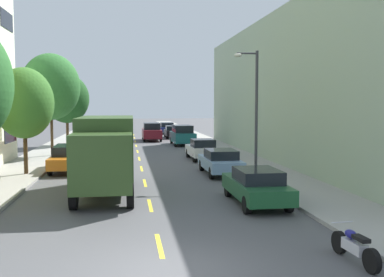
{
  "coord_description": "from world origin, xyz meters",
  "views": [
    {
      "loc": [
        -0.88,
        -10.24,
        3.99
      ],
      "look_at": [
        4.04,
        23.03,
        1.35
      ],
      "focal_mm": 41.52,
      "sensor_mm": 36.0,
      "label": 1
    }
  ],
  "objects_px": {
    "street_tree_second": "(24,103)",
    "delivery_box_truck": "(106,151)",
    "street_tree_third": "(51,87)",
    "parked_motorcycle": "(354,247)",
    "parked_sedan_black": "(173,132)",
    "street_tree_farthest": "(67,99)",
    "parked_sedan_champagne": "(100,128)",
    "street_lamp": "(254,103)",
    "moving_burgundy_sedan": "(152,132)",
    "parked_suv_teal": "(182,135)",
    "parked_wagon_orange": "(68,157)",
    "parked_sedan_red": "(93,135)",
    "parked_wagon_navy": "(167,128)",
    "parked_hatchback_white": "(202,149)",
    "parked_sedan_sky": "(220,161)",
    "parked_sedan_forest": "(256,186)"
  },
  "relations": [
    {
      "from": "street_tree_third",
      "to": "parked_sedan_sky",
      "type": "height_order",
      "value": "street_tree_third"
    },
    {
      "from": "delivery_box_truck",
      "to": "parked_wagon_orange",
      "type": "relative_size",
      "value": 1.5
    },
    {
      "from": "delivery_box_truck",
      "to": "parked_sedan_black",
      "type": "relative_size",
      "value": 1.56
    },
    {
      "from": "parked_sedan_red",
      "to": "parked_sedan_sky",
      "type": "distance_m",
      "value": 24.16
    },
    {
      "from": "street_lamp",
      "to": "parked_motorcycle",
      "type": "relative_size",
      "value": 3.26
    },
    {
      "from": "street_tree_second",
      "to": "street_tree_farthest",
      "type": "height_order",
      "value": "street_tree_farthest"
    },
    {
      "from": "street_tree_third",
      "to": "parked_sedan_red",
      "type": "relative_size",
      "value": 1.68
    },
    {
      "from": "moving_burgundy_sedan",
      "to": "parked_sedan_forest",
      "type": "bearing_deg",
      "value": -85.59
    },
    {
      "from": "street_tree_farthest",
      "to": "parked_sedan_red",
      "type": "height_order",
      "value": "street_tree_farthest"
    },
    {
      "from": "delivery_box_truck",
      "to": "parked_wagon_navy",
      "type": "height_order",
      "value": "delivery_box_truck"
    },
    {
      "from": "parked_sedan_red",
      "to": "parked_motorcycle",
      "type": "bearing_deg",
      "value": -76.05
    },
    {
      "from": "street_lamp",
      "to": "parked_sedan_black",
      "type": "bearing_deg",
      "value": 93.03
    },
    {
      "from": "street_tree_third",
      "to": "parked_motorcycle",
      "type": "height_order",
      "value": "street_tree_third"
    },
    {
      "from": "street_tree_second",
      "to": "street_tree_third",
      "type": "height_order",
      "value": "street_tree_third"
    },
    {
      "from": "delivery_box_truck",
      "to": "parked_wagon_navy",
      "type": "bearing_deg",
      "value": 81.03
    },
    {
      "from": "parked_suv_teal",
      "to": "street_tree_third",
      "type": "bearing_deg",
      "value": -142.56
    },
    {
      "from": "parked_sedan_champagne",
      "to": "parked_suv_teal",
      "type": "height_order",
      "value": "parked_suv_teal"
    },
    {
      "from": "parked_sedan_red",
      "to": "parked_sedan_black",
      "type": "xyz_separation_m",
      "value": [
        8.82,
        4.63,
        0.0
      ]
    },
    {
      "from": "parked_wagon_orange",
      "to": "parked_wagon_navy",
      "type": "bearing_deg",
      "value": 74.71
    },
    {
      "from": "street_tree_second",
      "to": "parked_hatchback_white",
      "type": "bearing_deg",
      "value": 27.72
    },
    {
      "from": "street_lamp",
      "to": "street_tree_farthest",
      "type": "bearing_deg",
      "value": 122.15
    },
    {
      "from": "moving_burgundy_sedan",
      "to": "parked_motorcycle",
      "type": "relative_size",
      "value": 2.34
    },
    {
      "from": "street_tree_second",
      "to": "delivery_box_truck",
      "type": "bearing_deg",
      "value": -50.52
    },
    {
      "from": "delivery_box_truck",
      "to": "moving_burgundy_sedan",
      "type": "height_order",
      "value": "delivery_box_truck"
    },
    {
      "from": "street_tree_second",
      "to": "street_lamp",
      "type": "relative_size",
      "value": 0.87
    },
    {
      "from": "street_lamp",
      "to": "parked_sedan_champagne",
      "type": "height_order",
      "value": "street_lamp"
    },
    {
      "from": "moving_burgundy_sedan",
      "to": "street_tree_second",
      "type": "bearing_deg",
      "value": -109.86
    },
    {
      "from": "parked_sedan_black",
      "to": "moving_burgundy_sedan",
      "type": "distance_m",
      "value": 4.36
    },
    {
      "from": "street_tree_farthest",
      "to": "parked_sedan_black",
      "type": "height_order",
      "value": "street_tree_farthest"
    },
    {
      "from": "parked_hatchback_white",
      "to": "parked_suv_teal",
      "type": "relative_size",
      "value": 0.83
    },
    {
      "from": "street_lamp",
      "to": "parked_suv_teal",
      "type": "xyz_separation_m",
      "value": [
        -1.49,
        19.15,
        -3.04
      ]
    },
    {
      "from": "street_tree_second",
      "to": "parked_sedan_red",
      "type": "bearing_deg",
      "value": 84.59
    },
    {
      "from": "parked_wagon_navy",
      "to": "parked_hatchback_white",
      "type": "height_order",
      "value": "same"
    },
    {
      "from": "street_lamp",
      "to": "moving_burgundy_sedan",
      "type": "xyz_separation_m",
      "value": [
        -4.15,
        24.73,
        -3.04
      ]
    },
    {
      "from": "parked_suv_teal",
      "to": "parked_sedan_forest",
      "type": "bearing_deg",
      "value": -90.57
    },
    {
      "from": "parked_wagon_navy",
      "to": "parked_sedan_sky",
      "type": "relative_size",
      "value": 1.05
    },
    {
      "from": "street_tree_third",
      "to": "parked_hatchback_white",
      "type": "height_order",
      "value": "street_tree_third"
    },
    {
      "from": "street_tree_third",
      "to": "parked_sedan_sky",
      "type": "relative_size",
      "value": 1.68
    },
    {
      "from": "parked_suv_teal",
      "to": "parked_motorcycle",
      "type": "xyz_separation_m",
      "value": [
        0.29,
        -32.29,
        -0.58
      ]
    },
    {
      "from": "street_tree_second",
      "to": "street_tree_farthest",
      "type": "xyz_separation_m",
      "value": [
        -0.0,
        17.62,
        0.44
      ]
    },
    {
      "from": "parked_wagon_orange",
      "to": "parked_suv_teal",
      "type": "height_order",
      "value": "parked_suv_teal"
    },
    {
      "from": "parked_hatchback_white",
      "to": "parked_sedan_red",
      "type": "distance_m",
      "value": 18.1
    },
    {
      "from": "street_tree_second",
      "to": "parked_wagon_orange",
      "type": "relative_size",
      "value": 1.24
    },
    {
      "from": "moving_burgundy_sedan",
      "to": "parked_suv_teal",
      "type": "bearing_deg",
      "value": -64.54
    },
    {
      "from": "street_tree_second",
      "to": "street_lamp",
      "type": "height_order",
      "value": "street_lamp"
    },
    {
      "from": "parked_sedan_sky",
      "to": "moving_burgundy_sedan",
      "type": "relative_size",
      "value": 0.94
    },
    {
      "from": "parked_hatchback_white",
      "to": "parked_sedan_champagne",
      "type": "xyz_separation_m",
      "value": [
        -8.73,
        28.56,
        -0.01
      ]
    },
    {
      "from": "street_tree_farthest",
      "to": "parked_sedan_champagne",
      "type": "relative_size",
      "value": 1.46
    },
    {
      "from": "parked_wagon_navy",
      "to": "parked_motorcycle",
      "type": "height_order",
      "value": "parked_wagon_navy"
    },
    {
      "from": "parked_suv_teal",
      "to": "parked_sedan_black",
      "type": "relative_size",
      "value": 1.07
    }
  ]
}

